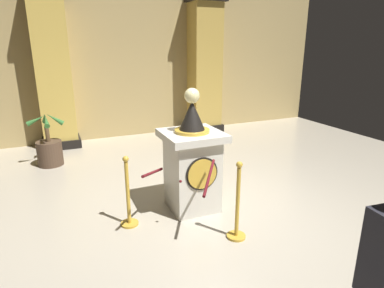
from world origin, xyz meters
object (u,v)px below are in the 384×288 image
at_px(stanchion_far, 237,212).
at_px(pedestal_clock, 192,163).
at_px(potted_palm_left, 49,150).
at_px(stanchion_near, 128,202).

bearing_deg(stanchion_far, pedestal_clock, 101.28).
bearing_deg(potted_palm_left, stanchion_near, -72.29).
xyz_separation_m(stanchion_far, potted_palm_left, (-2.09, 3.74, -0.03)).
distance_m(stanchion_near, potted_palm_left, 3.05).
bearing_deg(stanchion_near, pedestal_clock, 6.81).
height_order(stanchion_near, potted_palm_left, potted_palm_left).
xyz_separation_m(stanchion_near, stanchion_far, (1.17, -0.84, 0.02)).
relative_size(pedestal_clock, stanchion_near, 1.81).
bearing_deg(stanchion_near, stanchion_far, -35.77).
xyz_separation_m(pedestal_clock, stanchion_near, (-0.98, -0.12, -0.36)).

